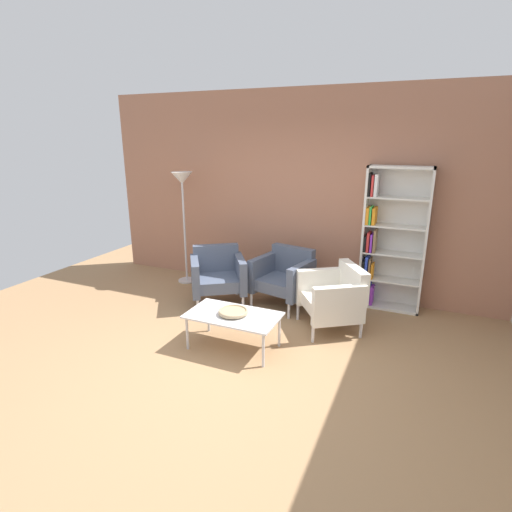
# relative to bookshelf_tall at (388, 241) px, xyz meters

# --- Properties ---
(ground_plane) EXTENTS (8.32, 8.32, 0.00)m
(ground_plane) POSITION_rel_bookshelf_tall_xyz_m (-1.24, -2.25, -0.92)
(ground_plane) COLOR #9E7751
(brick_back_panel) EXTENTS (6.40, 0.12, 2.90)m
(brick_back_panel) POSITION_rel_bookshelf_tall_xyz_m (-1.24, 0.21, 0.53)
(brick_back_panel) COLOR #A87056
(brick_back_panel) RESTS_ON ground_plane
(bookshelf_tall) EXTENTS (0.80, 0.30, 1.90)m
(bookshelf_tall) POSITION_rel_bookshelf_tall_xyz_m (0.00, 0.00, 0.00)
(bookshelf_tall) COLOR silver
(bookshelf_tall) RESTS_ON ground_plane
(coffee_table_low) EXTENTS (1.00, 0.56, 0.40)m
(coffee_table_low) POSITION_rel_bookshelf_tall_xyz_m (-1.37, -1.85, -0.55)
(coffee_table_low) COLOR silver
(coffee_table_low) RESTS_ON ground_plane
(decorative_bowl) EXTENTS (0.32, 0.32, 0.05)m
(decorative_bowl) POSITION_rel_bookshelf_tall_xyz_m (-1.37, -1.85, -0.48)
(decorative_bowl) COLOR tan
(decorative_bowl) RESTS_ON coffee_table_low
(armchair_spare_guest) EXTENTS (0.84, 0.79, 0.78)m
(armchair_spare_guest) POSITION_rel_bookshelf_tall_xyz_m (-1.27, -0.49, -0.50)
(armchair_spare_guest) COLOR #4C566B
(armchair_spare_guest) RESTS_ON ground_plane
(armchair_corner_red) EXTENTS (0.94, 0.93, 0.78)m
(armchair_corner_red) POSITION_rel_bookshelf_tall_xyz_m (-2.14, -0.80, -0.50)
(armchair_corner_red) COLOR #4C566B
(armchair_corner_red) RESTS_ON ground_plane
(armchair_by_bookshelf) EXTENTS (0.93, 0.94, 0.78)m
(armchair_by_bookshelf) POSITION_rel_bookshelf_tall_xyz_m (-0.47, -0.93, -0.50)
(armchair_by_bookshelf) COLOR white
(armchair_by_bookshelf) RESTS_ON ground_plane
(floor_lamp_torchiere) EXTENTS (0.32, 0.32, 1.74)m
(floor_lamp_torchiere) POSITION_rel_bookshelf_tall_xyz_m (-3.02, -0.24, 0.53)
(floor_lamp_torchiere) COLOR silver
(floor_lamp_torchiere) RESTS_ON ground_plane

